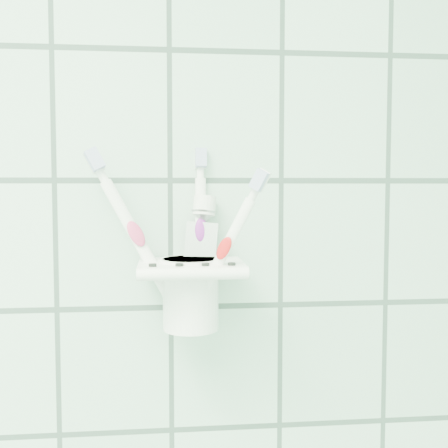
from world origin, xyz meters
The scene contains 6 objects.
holder_bracket centered at (0.66, 1.15, 1.30)m, with size 0.11×0.10×0.03m.
cup centered at (0.66, 1.16, 1.28)m, with size 0.07×0.07×0.08m.
toothbrush_pink centered at (0.66, 1.15, 1.35)m, with size 0.10×0.03×0.20m.
toothbrush_blue centered at (0.67, 1.16, 1.34)m, with size 0.02×0.04×0.19m.
toothbrush_orange centered at (0.66, 1.14, 1.34)m, with size 0.08×0.05×0.18m.
toothpaste_tube centered at (0.67, 1.17, 1.32)m, with size 0.05×0.04×0.14m.
Camera 1 is at (0.64, 0.56, 1.39)m, focal length 45.00 mm.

